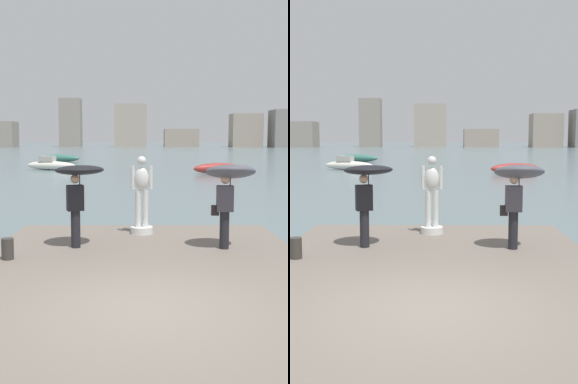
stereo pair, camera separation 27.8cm
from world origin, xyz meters
The scene contains 10 objects.
ground_plane centered at (0.00, 40.00, 0.00)m, with size 400.00×400.00×0.00m, color slate.
pier centered at (0.00, 1.98, 0.20)m, with size 6.99×9.96×0.40m, color #70665B.
statue_white_figure centered at (-0.06, 5.72, 1.28)m, with size 0.59×0.59×2.09m.
onlooker_left centered at (-1.54, 4.12, 1.99)m, with size 1.46×1.46×1.97m.
onlooker_right centered at (1.96, 3.95, 2.01)m, with size 1.20×1.23×2.04m.
mooring_bollard centered at (-2.93, 2.95, 0.63)m, with size 0.26×0.26×0.46m, color #38332D.
boat_mid centered at (-8.19, 36.60, 0.47)m, with size 4.94×2.50×1.26m.
boat_far centered at (6.16, 32.23, 0.43)m, with size 4.30×2.10×0.86m.
boat_rightward centered at (-9.75, 50.58, 0.45)m, with size 5.48×3.18×0.90m.
distant_skyline centered at (4.83, 130.67, 4.89)m, with size 88.34×12.24×13.72m.
Camera 2 is at (0.19, -7.23, 3.01)m, focal length 45.61 mm.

